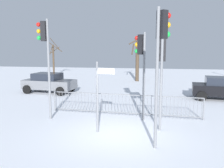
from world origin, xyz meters
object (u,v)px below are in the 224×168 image
object	(u,v)px
traffic_light_rear_right	(161,62)
car_grey_trailing	(49,82)
traffic_light_mid_left	(141,56)
car_black_mid	(223,88)
direction_sign_post	(99,93)
traffic_light_foreground_right	(45,47)
bare_tree_centre	(54,58)
traffic_light_rear_left	(161,47)
bare_tree_left	(137,59)

from	to	relation	value
traffic_light_rear_right	car_grey_trailing	distance (m)	10.90
traffic_light_mid_left	car_black_mid	distance (m)	7.65
traffic_light_mid_left	car_grey_trailing	distance (m)	9.46
traffic_light_mid_left	traffic_light_rear_right	bearing A→B (deg)	-117.56
traffic_light_mid_left	direction_sign_post	size ratio (longest dim) A/B	1.43
traffic_light_rear_right	car_black_mid	size ratio (longest dim) A/B	0.97
traffic_light_foreground_right	bare_tree_centre	world-z (taller)	traffic_light_foreground_right
traffic_light_rear_left	direction_sign_post	world-z (taller)	traffic_light_rear_left
car_grey_trailing	car_black_mid	xyz separation A→B (m)	(12.14, -0.49, 0.00)
traffic_light_rear_right	car_grey_trailing	bearing A→B (deg)	131.22
car_grey_trailing	traffic_light_foreground_right	bearing A→B (deg)	-59.79
traffic_light_mid_left	direction_sign_post	bearing A→B (deg)	173.45
traffic_light_rear_right	traffic_light_mid_left	bearing A→B (deg)	116.08
traffic_light_foreground_right	direction_sign_post	size ratio (longest dim) A/B	1.64
traffic_light_rear_left	car_black_mid	distance (m)	9.94
traffic_light_mid_left	bare_tree_centre	xyz separation A→B (m)	(-10.97, 16.20, -0.90)
traffic_light_mid_left	traffic_light_foreground_right	world-z (taller)	traffic_light_foreground_right
traffic_light_rear_left	car_grey_trailing	distance (m)	12.31
bare_tree_centre	car_grey_trailing	bearing A→B (deg)	-69.60
traffic_light_rear_right	traffic_light_foreground_right	bearing A→B (deg)	165.66
traffic_light_rear_right	direction_sign_post	xyz separation A→B (m)	(-2.40, -0.82, -1.21)
traffic_light_foreground_right	traffic_light_rear_left	distance (m)	5.79
traffic_light_foreground_right	traffic_light_mid_left	bearing A→B (deg)	-84.13
traffic_light_mid_left	traffic_light_foreground_right	xyz separation A→B (m)	(-4.39, -0.63, 0.43)
traffic_light_rear_left	direction_sign_post	xyz separation A→B (m)	(-2.32, 1.12, -1.81)
car_black_mid	traffic_light_mid_left	bearing A→B (deg)	-126.82
direction_sign_post	bare_tree_centre	world-z (taller)	bare_tree_centre
direction_sign_post	bare_tree_centre	distance (m)	20.61
traffic_light_rear_right	direction_sign_post	bearing A→B (deg)	-168.14
direction_sign_post	traffic_light_mid_left	bearing A→B (deg)	68.62
traffic_light_rear_right	bare_tree_left	size ratio (longest dim) A/B	0.86
traffic_light_rear_right	direction_sign_post	size ratio (longest dim) A/B	1.35
traffic_light_rear_left	bare_tree_left	bearing A→B (deg)	144.15
bare_tree_left	car_black_mid	bearing A→B (deg)	-52.51
direction_sign_post	bare_tree_centre	bearing A→B (deg)	131.82
traffic_light_foreground_right	car_grey_trailing	xyz separation A→B (m)	(-2.72, 6.46, -2.65)
traffic_light_rear_left	traffic_light_rear_right	bearing A→B (deg)	135.46
traffic_light_mid_left	bare_tree_left	bearing A→B (deg)	33.90
car_black_mid	bare_tree_centre	xyz separation A→B (m)	(-15.99, 10.86, 1.32)
traffic_light_foreground_right	traffic_light_rear_left	xyz separation A→B (m)	(5.16, -2.62, 0.00)
car_black_mid	traffic_light_foreground_right	bearing A→B (deg)	-141.19
bare_tree_left	car_grey_trailing	bearing A→B (deg)	-129.44
traffic_light_mid_left	bare_tree_centre	size ratio (longest dim) A/B	0.93
traffic_light_rear_right	bare_tree_centre	distance (m)	21.14
traffic_light_mid_left	bare_tree_left	size ratio (longest dim) A/B	0.91
traffic_light_rear_left	car_grey_trailing	xyz separation A→B (m)	(-7.89, 9.08, -2.65)
traffic_light_mid_left	bare_tree_centre	distance (m)	19.58
traffic_light_mid_left	bare_tree_centre	world-z (taller)	bare_tree_centre
traffic_light_rear_right	traffic_light_rear_left	world-z (taller)	traffic_light_rear_left
traffic_light_foreground_right	car_grey_trailing	distance (m)	7.49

